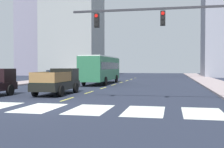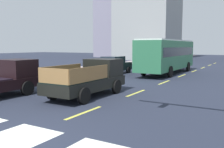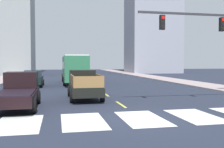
% 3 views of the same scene
% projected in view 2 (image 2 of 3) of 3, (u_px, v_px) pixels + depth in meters
% --- Properties ---
extents(sidewalk_left, '(3.65, 110.00, 0.15)m').
position_uv_depth(sidewalk_left, '(75.00, 70.00, 28.16)').
color(sidewalk_left, '#A79394').
rests_on(sidewalk_left, ground).
extents(lane_dash_0, '(0.16, 2.40, 0.01)m').
position_uv_depth(lane_dash_0, '(84.00, 113.00, 10.30)').
color(lane_dash_0, '#D2CC48').
rests_on(lane_dash_0, ground).
extents(lane_dash_1, '(0.16, 2.40, 0.01)m').
position_uv_depth(lane_dash_1, '(136.00, 93.00, 14.58)').
color(lane_dash_1, '#D2CC48').
rests_on(lane_dash_1, ground).
extents(lane_dash_2, '(0.16, 2.40, 0.01)m').
position_uv_depth(lane_dash_2, '(164.00, 82.00, 18.87)').
color(lane_dash_2, '#D2CC48').
rests_on(lane_dash_2, ground).
extents(lane_dash_3, '(0.16, 2.40, 0.01)m').
position_uv_depth(lane_dash_3, '(182.00, 76.00, 23.16)').
color(lane_dash_3, '#D2CC48').
rests_on(lane_dash_3, ground).
extents(lane_dash_4, '(0.16, 2.40, 0.01)m').
position_uv_depth(lane_dash_4, '(194.00, 71.00, 27.45)').
color(lane_dash_4, '#D2CC48').
rests_on(lane_dash_4, ground).
extents(lane_dash_5, '(0.16, 2.40, 0.01)m').
position_uv_depth(lane_dash_5, '(203.00, 68.00, 31.74)').
color(lane_dash_5, '#D2CC48').
rests_on(lane_dash_5, ground).
extents(lane_dash_6, '(0.16, 2.40, 0.01)m').
position_uv_depth(lane_dash_6, '(210.00, 65.00, 36.02)').
color(lane_dash_6, '#D2CC48').
rests_on(lane_dash_6, ground).
extents(lane_dash_7, '(0.16, 2.40, 0.01)m').
position_uv_depth(lane_dash_7, '(215.00, 63.00, 40.31)').
color(lane_dash_7, '#D2CC48').
rests_on(lane_dash_7, ground).
extents(pickup_stakebed, '(2.18, 5.20, 1.96)m').
position_uv_depth(pickup_stakebed, '(91.00, 78.00, 13.91)').
color(pickup_stakebed, black).
rests_on(pickup_stakebed, ground).
extents(city_bus, '(2.72, 10.80, 3.32)m').
position_uv_depth(city_bus, '(167.00, 54.00, 24.83)').
color(city_bus, '#2C6E49').
rests_on(city_bus, ground).
extents(sedan_near_right, '(2.02, 4.40, 1.72)m').
position_uv_depth(sedan_near_right, '(114.00, 65.00, 24.57)').
color(sedan_near_right, black).
rests_on(sedan_near_right, ground).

